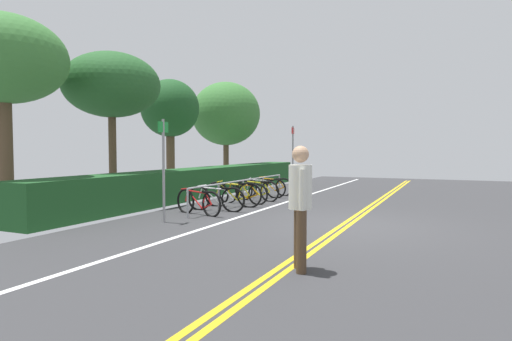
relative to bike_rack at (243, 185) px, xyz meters
The scene contains 20 objects.
ground_plane 4.45m from the bike_rack, 122.81° to the right, with size 32.36×10.27×0.05m, color #353538.
centre_line_yellow_inner 4.51m from the bike_rack, 122.25° to the right, with size 29.12×0.10×0.00m, color gold.
centre_line_yellow_outer 4.38m from the bike_rack, 123.38° to the right, with size 29.12×0.10×0.00m, color gold.
bike_lane_stripe_white 2.68m from the bike_rack, 155.81° to the right, with size 29.12×0.12×0.00m, color white.
bike_rack is the anchor object (origin of this frame).
bicycle_0 2.49m from the bike_rack, behind, with size 0.59×1.60×0.69m.
bicycle_1 1.74m from the bike_rack, behind, with size 0.46×1.74×0.72m.
bicycle_2 0.82m from the bike_rack, behind, with size 0.48×1.72×0.77m.
bicycle_3 0.24m from the bike_rack, behind, with size 0.46×1.69×0.69m.
bicycle_4 0.88m from the bike_rack, ahead, with size 0.46×1.66×0.71m.
bicycle_5 1.68m from the bike_rack, ahead, with size 0.63×1.62×0.71m.
bicycle_6 2.63m from the bike_rack, ahead, with size 0.46×1.65×0.69m.
pedestrian 7.38m from the bike_rack, 147.73° to the right, with size 0.45×0.32×1.72m.
sign_post_near 3.89m from the bike_rack, behind, with size 0.36×0.06×2.35m.
sign_post_far 3.92m from the bike_rack, ahead, with size 0.36×0.08×2.55m.
hedge_backdrop 2.75m from the bike_rack, 57.00° to the left, with size 15.09×1.13×1.00m, color #1C4C21.
tree_near_left 7.05m from the bike_rack, 141.33° to the left, with size 2.95×2.95×4.86m.
tree_mid 4.95m from the bike_rack, 116.19° to the left, with size 2.88×2.88×4.56m.
tree_far_right 5.69m from the bike_rack, 61.25° to the left, with size 2.30×2.30×4.41m.
tree_extra 8.14m from the bike_rack, 32.30° to the left, with size 3.26×3.26×4.85m.
Camera 1 is at (-9.46, -2.12, 1.68)m, focal length 30.43 mm.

